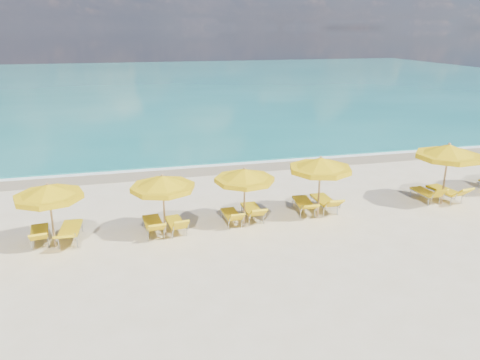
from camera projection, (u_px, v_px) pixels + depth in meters
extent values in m
plane|color=beige|center=(250.00, 222.00, 17.70)|extent=(120.00, 120.00, 0.00)
cube|color=#147471|center=(154.00, 83.00, 61.94)|extent=(120.00, 80.00, 0.30)
cube|color=tan|center=(212.00, 168.00, 24.52)|extent=(120.00, 2.60, 0.01)
cube|color=white|center=(210.00, 164.00, 25.26)|extent=(120.00, 1.20, 0.03)
cube|color=white|center=(99.00, 135.00, 31.96)|extent=(14.00, 0.36, 0.05)
cube|color=white|center=(265.00, 110.00, 41.69)|extent=(18.00, 0.30, 0.05)
cylinder|color=tan|center=(52.00, 217.00, 15.38)|extent=(0.07, 0.07, 2.17)
cone|color=yellow|center=(48.00, 191.00, 15.10)|extent=(2.48, 2.48, 0.43)
cylinder|color=yellow|center=(49.00, 197.00, 15.16)|extent=(2.50, 2.50, 0.17)
sphere|color=tan|center=(47.00, 184.00, 15.03)|extent=(0.10, 0.10, 0.10)
cylinder|color=tan|center=(164.00, 207.00, 16.24)|extent=(0.07, 0.07, 2.17)
cone|color=yellow|center=(163.00, 182.00, 15.96)|extent=(2.37, 2.37, 0.43)
cylinder|color=yellow|center=(163.00, 188.00, 16.02)|extent=(2.39, 2.39, 0.17)
sphere|color=tan|center=(162.00, 175.00, 15.89)|extent=(0.10, 0.10, 0.10)
cylinder|color=tan|center=(244.00, 198.00, 17.15)|extent=(0.07, 0.07, 2.14)
cone|color=yellow|center=(244.00, 174.00, 16.87)|extent=(2.55, 2.55, 0.43)
cylinder|color=yellow|center=(244.00, 180.00, 16.93)|extent=(2.57, 2.57, 0.17)
sphere|color=tan|center=(244.00, 169.00, 16.80)|extent=(0.09, 0.09, 0.09)
cylinder|color=tan|center=(319.00, 188.00, 17.88)|extent=(0.07, 0.07, 2.33)
cone|color=yellow|center=(321.00, 163.00, 17.58)|extent=(2.59, 2.59, 0.47)
cylinder|color=yellow|center=(320.00, 169.00, 17.65)|extent=(2.61, 2.61, 0.19)
sphere|color=tan|center=(321.00, 157.00, 17.51)|extent=(0.10, 0.10, 0.10)
cylinder|color=tan|center=(445.00, 175.00, 19.16)|extent=(0.08, 0.08, 2.50)
cone|color=yellow|center=(449.00, 150.00, 18.83)|extent=(3.22, 3.22, 0.50)
cylinder|color=yellow|center=(448.00, 156.00, 18.91)|extent=(3.25, 3.25, 0.20)
sphere|color=tan|center=(450.00, 144.00, 18.75)|extent=(0.11, 0.11, 0.11)
cube|color=yellow|center=(39.00, 231.00, 15.99)|extent=(0.72, 1.33, 0.08)
cube|color=yellow|center=(38.00, 237.00, 15.16)|extent=(0.63, 0.60, 0.41)
cube|color=yellow|center=(70.00, 228.00, 16.13)|extent=(0.73, 1.46, 0.09)
cube|color=yellow|center=(65.00, 237.00, 15.14)|extent=(0.68, 0.69, 0.35)
cube|color=yellow|center=(153.00, 222.00, 16.70)|extent=(0.70, 1.38, 0.08)
cube|color=yellow|center=(157.00, 227.00, 15.81)|extent=(0.64, 0.60, 0.43)
cube|color=yellow|center=(175.00, 222.00, 16.81)|extent=(0.69, 1.27, 0.07)
cube|color=yellow|center=(181.00, 225.00, 16.04)|extent=(0.59, 0.51, 0.46)
cube|color=yellow|center=(231.00, 214.00, 17.57)|extent=(0.57, 1.21, 0.07)
cube|color=yellow|center=(237.00, 217.00, 16.78)|extent=(0.55, 0.49, 0.42)
cube|color=yellow|center=(252.00, 209.00, 17.96)|extent=(0.61, 1.33, 0.08)
cube|color=yellow|center=(258.00, 213.00, 17.06)|extent=(0.60, 0.55, 0.44)
cube|color=yellow|center=(303.00, 202.00, 18.63)|extent=(0.77, 1.43, 0.08)
cube|color=yellow|center=(310.00, 207.00, 17.67)|extent=(0.68, 0.67, 0.38)
cube|color=yellow|center=(324.00, 200.00, 18.84)|extent=(0.63, 1.40, 0.09)
cube|color=yellow|center=(334.00, 203.00, 17.89)|extent=(0.63, 0.59, 0.46)
cube|color=yellow|center=(425.00, 192.00, 19.84)|extent=(0.63, 1.31, 0.08)
cube|color=yellow|center=(439.00, 193.00, 18.99)|extent=(0.59, 0.50, 0.49)
cube|color=yellow|center=(444.00, 190.00, 19.91)|extent=(0.85, 1.52, 0.09)
cube|color=yellow|center=(463.00, 192.00, 18.99)|extent=(0.72, 0.67, 0.50)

